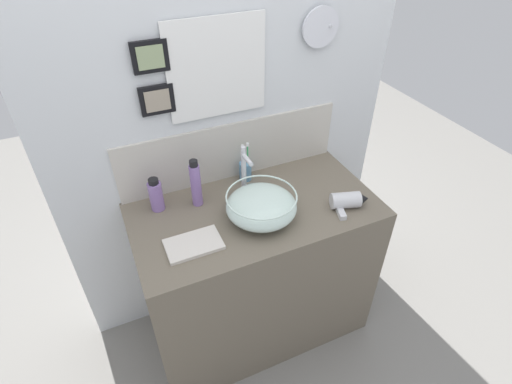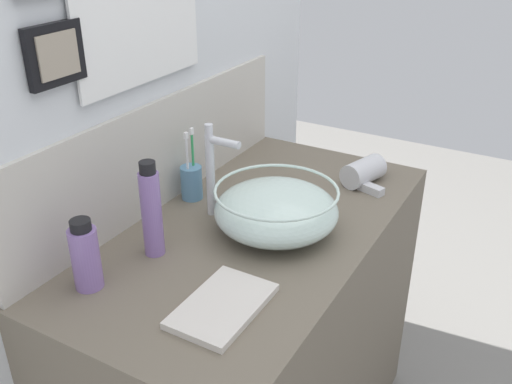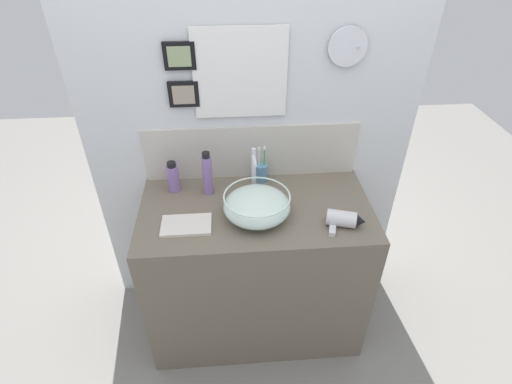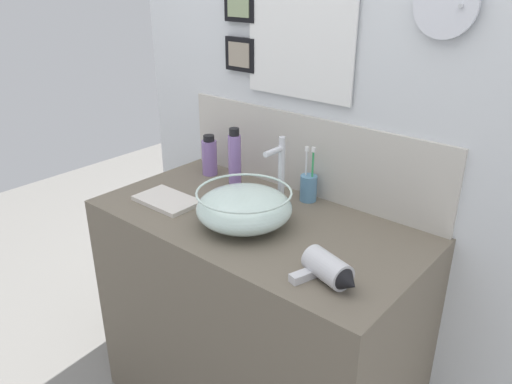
# 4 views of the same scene
# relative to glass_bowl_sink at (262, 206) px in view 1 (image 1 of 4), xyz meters

# --- Properties ---
(ground_plane) EXTENTS (6.00, 6.00, 0.00)m
(ground_plane) POSITION_rel_glass_bowl_sink_xyz_m (-0.00, 0.06, -0.94)
(ground_plane) COLOR gray
(vanity_counter) EXTENTS (1.15, 0.60, 0.88)m
(vanity_counter) POSITION_rel_glass_bowl_sink_xyz_m (-0.00, 0.06, -0.50)
(vanity_counter) COLOR #6B6051
(vanity_counter) RESTS_ON ground
(back_panel) EXTENTS (1.72, 0.09, 2.60)m
(back_panel) POSITION_rel_glass_bowl_sink_xyz_m (-0.00, 0.39, 0.35)
(back_panel) COLOR silver
(back_panel) RESTS_ON ground
(glass_bowl_sink) EXTENTS (0.32, 0.32, 0.12)m
(glass_bowl_sink) POSITION_rel_glass_bowl_sink_xyz_m (0.00, 0.00, 0.00)
(glass_bowl_sink) COLOR silver
(glass_bowl_sink) RESTS_ON vanity_counter
(faucet) EXTENTS (0.02, 0.10, 0.26)m
(faucet) POSITION_rel_glass_bowl_sink_xyz_m (0.00, 0.19, 0.08)
(faucet) COLOR silver
(faucet) RESTS_ON vanity_counter
(hair_drier) EXTENTS (0.19, 0.14, 0.08)m
(hair_drier) POSITION_rel_glass_bowl_sink_xyz_m (0.40, -0.10, -0.03)
(hair_drier) COLOR silver
(hair_drier) RESTS_ON vanity_counter
(toothbrush_cup) EXTENTS (0.06, 0.06, 0.21)m
(toothbrush_cup) POSITION_rel_glass_bowl_sink_xyz_m (0.05, 0.30, -0.01)
(toothbrush_cup) COLOR #598CB2
(toothbrush_cup) RESTS_ON vanity_counter
(shampoo_bottle) EXTENTS (0.06, 0.06, 0.17)m
(shampoo_bottle) POSITION_rel_glass_bowl_sink_xyz_m (-0.41, 0.25, 0.01)
(shampoo_bottle) COLOR #8C6BB2
(shampoo_bottle) RESTS_ON vanity_counter
(spray_bottle) EXTENTS (0.05, 0.05, 0.24)m
(spray_bottle) POSITION_rel_glass_bowl_sink_xyz_m (-0.23, 0.21, 0.05)
(spray_bottle) COLOR #8C6BB2
(spray_bottle) RESTS_ON vanity_counter
(hand_towel) EXTENTS (0.23, 0.15, 0.02)m
(hand_towel) POSITION_rel_glass_bowl_sink_xyz_m (-0.34, -0.05, -0.06)
(hand_towel) COLOR silver
(hand_towel) RESTS_ON vanity_counter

